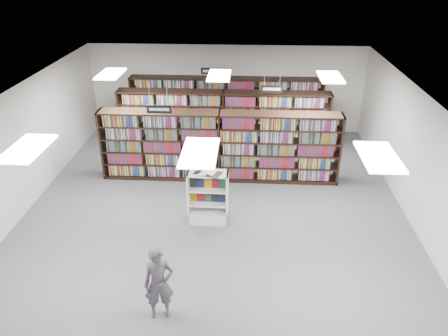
# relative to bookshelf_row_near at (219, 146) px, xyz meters

# --- Properties ---
(floor) EXTENTS (12.00, 12.00, 0.00)m
(floor) POSITION_rel_bookshelf_row_near_xyz_m (0.00, -2.00, -1.05)
(floor) COLOR #57575D
(floor) RESTS_ON ground
(ceiling) EXTENTS (10.00, 12.00, 0.10)m
(ceiling) POSITION_rel_bookshelf_row_near_xyz_m (0.00, -2.00, 2.15)
(ceiling) COLOR white
(ceiling) RESTS_ON wall_back
(wall_back) EXTENTS (10.00, 0.10, 3.20)m
(wall_back) POSITION_rel_bookshelf_row_near_xyz_m (0.00, 4.00, 0.55)
(wall_back) COLOR silver
(wall_back) RESTS_ON ground
(wall_left) EXTENTS (0.10, 12.00, 3.20)m
(wall_left) POSITION_rel_bookshelf_row_near_xyz_m (-5.00, -2.00, 0.55)
(wall_left) COLOR silver
(wall_left) RESTS_ON ground
(wall_right) EXTENTS (0.10, 12.00, 3.20)m
(wall_right) POSITION_rel_bookshelf_row_near_xyz_m (5.00, -2.00, 0.55)
(wall_right) COLOR silver
(wall_right) RESTS_ON ground
(bookshelf_row_near) EXTENTS (7.00, 0.60, 2.10)m
(bookshelf_row_near) POSITION_rel_bookshelf_row_near_xyz_m (0.00, 0.00, 0.00)
(bookshelf_row_near) COLOR black
(bookshelf_row_near) RESTS_ON floor
(bookshelf_row_mid) EXTENTS (7.00, 0.60, 2.10)m
(bookshelf_row_mid) POSITION_rel_bookshelf_row_near_xyz_m (0.00, 2.00, 0.00)
(bookshelf_row_mid) COLOR black
(bookshelf_row_mid) RESTS_ON floor
(bookshelf_row_far) EXTENTS (7.00, 0.60, 2.10)m
(bookshelf_row_far) POSITION_rel_bookshelf_row_near_xyz_m (0.00, 3.70, 0.00)
(bookshelf_row_far) COLOR black
(bookshelf_row_far) RESTS_ON floor
(aisle_sign_left) EXTENTS (0.65, 0.02, 0.80)m
(aisle_sign_left) POSITION_rel_bookshelf_row_near_xyz_m (-1.50, -1.00, 1.48)
(aisle_sign_left) COLOR #B2B2B7
(aisle_sign_left) RESTS_ON ceiling
(aisle_sign_right) EXTENTS (0.65, 0.02, 0.80)m
(aisle_sign_right) POSITION_rel_bookshelf_row_near_xyz_m (1.50, 1.00, 1.48)
(aisle_sign_right) COLOR #B2B2B7
(aisle_sign_right) RESTS_ON ceiling
(aisle_sign_center) EXTENTS (0.65, 0.02, 0.80)m
(aisle_sign_center) POSITION_rel_bookshelf_row_near_xyz_m (-0.50, 3.00, 1.48)
(aisle_sign_center) COLOR #B2B2B7
(aisle_sign_center) RESTS_ON ceiling
(troffer_front_left) EXTENTS (0.60, 1.20, 0.04)m
(troffer_front_left) POSITION_rel_bookshelf_row_near_xyz_m (-3.00, -5.00, 2.11)
(troffer_front_left) COLOR white
(troffer_front_left) RESTS_ON ceiling
(troffer_front_center) EXTENTS (0.60, 1.20, 0.04)m
(troffer_front_center) POSITION_rel_bookshelf_row_near_xyz_m (0.00, -5.00, 2.11)
(troffer_front_center) COLOR white
(troffer_front_center) RESTS_ON ceiling
(troffer_front_right) EXTENTS (0.60, 1.20, 0.04)m
(troffer_front_right) POSITION_rel_bookshelf_row_near_xyz_m (3.00, -5.00, 2.11)
(troffer_front_right) COLOR white
(troffer_front_right) RESTS_ON ceiling
(troffer_back_left) EXTENTS (0.60, 1.20, 0.04)m
(troffer_back_left) POSITION_rel_bookshelf_row_near_xyz_m (-3.00, 0.00, 2.11)
(troffer_back_left) COLOR white
(troffer_back_left) RESTS_ON ceiling
(troffer_back_center) EXTENTS (0.60, 1.20, 0.04)m
(troffer_back_center) POSITION_rel_bookshelf_row_near_xyz_m (0.00, 0.00, 2.11)
(troffer_back_center) COLOR white
(troffer_back_center) RESTS_ON ceiling
(troffer_back_right) EXTENTS (0.60, 1.20, 0.04)m
(troffer_back_right) POSITION_rel_bookshelf_row_near_xyz_m (3.00, 0.00, 2.11)
(troffer_back_right) COLOR white
(troffer_back_right) RESTS_ON ceiling
(endcap_display) EXTENTS (1.01, 0.52, 1.40)m
(endcap_display) POSITION_rel_bookshelf_row_near_xyz_m (-0.13, -2.32, -0.57)
(endcap_display) COLOR silver
(endcap_display) RESTS_ON floor
(open_book) EXTENTS (0.73, 0.57, 0.13)m
(open_book) POSITION_rel_bookshelf_row_near_xyz_m (-0.13, -2.39, 0.38)
(open_book) COLOR black
(open_book) RESTS_ON endcap_display
(shopper) EXTENTS (0.63, 0.49, 1.53)m
(shopper) POSITION_rel_bookshelf_row_near_xyz_m (-0.75, -5.59, -0.29)
(shopper) COLOR #514B56
(shopper) RESTS_ON floor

